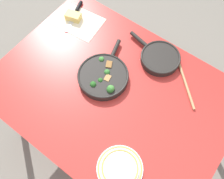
% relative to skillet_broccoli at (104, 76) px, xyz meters
% --- Properties ---
extents(ground_plane, '(14.00, 14.00, 0.00)m').
position_rel_skillet_broccoli_xyz_m(ground_plane, '(-0.09, 0.04, -0.76)').
color(ground_plane, slate).
extents(dining_table_red, '(1.34, 0.98, 0.73)m').
position_rel_skillet_broccoli_xyz_m(dining_table_red, '(-0.09, 0.04, -0.10)').
color(dining_table_red, '#B72D28').
rests_on(dining_table_red, ground_plane).
extents(skillet_broccoli, '(0.29, 0.41, 0.07)m').
position_rel_skillet_broccoli_xyz_m(skillet_broccoli, '(0.00, 0.00, 0.00)').
color(skillet_broccoli, black).
rests_on(skillet_broccoli, dining_table_red).
extents(skillet_eggs, '(0.37, 0.24, 0.05)m').
position_rel_skillet_broccoli_xyz_m(skillet_eggs, '(-0.19, -0.30, -0.00)').
color(skillet_eggs, black).
rests_on(skillet_eggs, dining_table_red).
extents(wooden_spoon, '(0.31, 0.30, 0.02)m').
position_rel_skillet_broccoli_xyz_m(wooden_spoon, '(-0.34, -0.31, -0.02)').
color(wooden_spoon, tan).
rests_on(wooden_spoon, dining_table_red).
extents(parchment_sheet, '(0.35, 0.26, 0.00)m').
position_rel_skillet_broccoli_xyz_m(parchment_sheet, '(0.41, -0.24, -0.03)').
color(parchment_sheet, beige).
rests_on(parchment_sheet, dining_table_red).
extents(grater_knife, '(0.11, 0.26, 0.02)m').
position_rel_skillet_broccoli_xyz_m(grater_knife, '(0.45, -0.29, -0.02)').
color(grater_knife, silver).
rests_on(grater_knife, dining_table_red).
extents(cheese_block, '(0.11, 0.09, 0.05)m').
position_rel_skillet_broccoli_xyz_m(cheese_block, '(0.43, -0.24, -0.00)').
color(cheese_block, '#EACC66').
rests_on(cheese_block, dining_table_red).
extents(dinner_plate_stack, '(0.23, 0.23, 0.03)m').
position_rel_skillet_broccoli_xyz_m(dinner_plate_stack, '(-0.37, 0.36, -0.01)').
color(dinner_plate_stack, white).
rests_on(dinner_plate_stack, dining_table_red).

